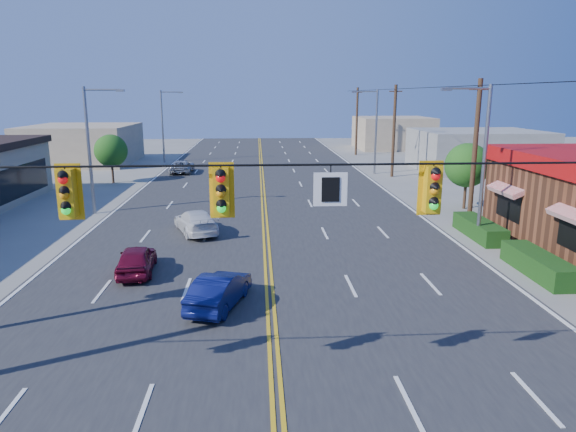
{
  "coord_description": "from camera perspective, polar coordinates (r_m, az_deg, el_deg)",
  "views": [
    {
      "loc": [
        -0.4,
        -11.09,
        7.49
      ],
      "look_at": [
        0.93,
        11.21,
        2.2
      ],
      "focal_mm": 32.0,
      "sensor_mm": 36.0,
      "label": 1
    }
  ],
  "objects": [
    {
      "name": "ground",
      "position": [
        13.39,
        -1.19,
        -20.69
      ],
      "size": [
        160.0,
        160.0,
        0.0
      ],
      "primitive_type": "plane",
      "color": "gray",
      "rests_on": "ground"
    },
    {
      "name": "road",
      "position": [
        31.98,
        -2.61,
        -0.19
      ],
      "size": [
        20.0,
        120.0,
        0.06
      ],
      "primitive_type": "cube",
      "color": "#2D2D30",
      "rests_on": "ground"
    },
    {
      "name": "signal_span",
      "position": [
        11.4,
        -1.9,
        0.11
      ],
      "size": [
        24.32,
        0.34,
        9.0
      ],
      "color": "#47301E",
      "rests_on": "ground"
    },
    {
      "name": "streetlight_se",
      "position": [
        27.64,
        20.63,
        6.29
      ],
      "size": [
        2.55,
        0.25,
        8.0
      ],
      "color": "gray",
      "rests_on": "ground"
    },
    {
      "name": "streetlight_ne",
      "position": [
        50.44,
        9.55,
        9.75
      ],
      "size": [
        2.55,
        0.25,
        8.0
      ],
      "color": "gray",
      "rests_on": "ground"
    },
    {
      "name": "streetlight_sw",
      "position": [
        34.81,
        -20.97,
        7.54
      ],
      "size": [
        2.55,
        0.25,
        8.0
      ],
      "color": "gray",
      "rests_on": "ground"
    },
    {
      "name": "streetlight_nw",
      "position": [
        60.07,
        -13.6,
        10.11
      ],
      "size": [
        2.55,
        0.25,
        8.0
      ],
      "color": "gray",
      "rests_on": "ground"
    },
    {
      "name": "utility_pole_near",
      "position": [
        31.88,
        20.02,
        6.6
      ],
      "size": [
        0.28,
        0.28,
        8.4
      ],
      "primitive_type": "cylinder",
      "color": "#47301E",
      "rests_on": "ground"
    },
    {
      "name": "utility_pole_mid",
      "position": [
        48.86,
        11.68,
        9.18
      ],
      "size": [
        0.28,
        0.28,
        8.4
      ],
      "primitive_type": "cylinder",
      "color": "#47301E",
      "rests_on": "ground"
    },
    {
      "name": "utility_pole_far",
      "position": [
        66.38,
        7.65,
        10.36
      ],
      "size": [
        0.28,
        0.28,
        8.4
      ],
      "primitive_type": "cylinder",
      "color": "#47301E",
      "rests_on": "ground"
    },
    {
      "name": "tree_kfc_rear",
      "position": [
        36.18,
        19.29,
        5.34
      ],
      "size": [
        2.94,
        2.94,
        4.41
      ],
      "color": "#47301E",
      "rests_on": "ground"
    },
    {
      "name": "tree_west",
      "position": [
        47.05,
        -19.08,
        6.86
      ],
      "size": [
        2.8,
        2.8,
        4.2
      ],
      "color": "#47301E",
      "rests_on": "ground"
    },
    {
      "name": "bld_east_mid",
      "position": [
        56.06,
        20.3,
        6.88
      ],
      "size": [
        12.0,
        10.0,
        4.0
      ],
      "primitive_type": "cube",
      "color": "gray",
      "rests_on": "ground"
    },
    {
      "name": "bld_west_far",
      "position": [
        62.49,
        -21.88,
        7.42
      ],
      "size": [
        11.0,
        12.0,
        4.2
      ],
      "primitive_type": "cube",
      "color": "tan",
      "rests_on": "ground"
    },
    {
      "name": "bld_east_far",
      "position": [
        75.81,
        11.56,
        9.05
      ],
      "size": [
        10.0,
        10.0,
        4.4
      ],
      "primitive_type": "cube",
      "color": "tan",
      "rests_on": "ground"
    },
    {
      "name": "car_magenta",
      "position": [
        22.84,
        -16.48,
        -4.78
      ],
      "size": [
        1.74,
        3.69,
        1.22
      ],
      "primitive_type": "imported",
      "rotation": [
        0.0,
        0.0,
        3.23
      ],
      "color": "maroon",
      "rests_on": "ground"
    },
    {
      "name": "car_blue",
      "position": [
        18.75,
        -7.62,
        -8.32
      ],
      "size": [
        2.31,
        3.92,
        1.22
      ],
      "primitive_type": "imported",
      "rotation": [
        0.0,
        0.0,
        2.85
      ],
      "color": "#0D134E",
      "rests_on": "ground"
    },
    {
      "name": "car_white",
      "position": [
        28.71,
        -10.2,
        -0.72
      ],
      "size": [
        3.12,
        4.69,
        1.26
      ],
      "primitive_type": "imported",
      "rotation": [
        0.0,
        0.0,
        3.48
      ],
      "color": "silver",
      "rests_on": "ground"
    },
    {
      "name": "car_silver",
      "position": [
        51.38,
        -11.68,
        5.34
      ],
      "size": [
        2.02,
        4.35,
        1.21
      ],
      "primitive_type": "imported",
      "rotation": [
        0.0,
        0.0,
        3.14
      ],
      "color": "#BCBDC1",
      "rests_on": "ground"
    }
  ]
}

